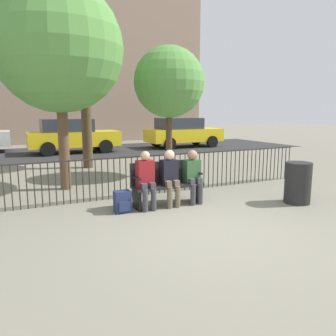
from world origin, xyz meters
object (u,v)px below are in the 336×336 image
at_px(seated_person_0, 146,177).
at_px(tree_1, 169,83).
at_px(backpack, 123,202).
at_px(park_bench, 166,182).
at_px(parked_car_1, 183,132).
at_px(seated_person_1, 170,175).
at_px(seated_person_2, 193,173).
at_px(trash_bin, 298,183).
at_px(parked_car_2, 72,135).
at_px(tree_2, 59,48).
at_px(tree_0, 84,57).

bearing_deg(seated_person_0, tree_1, 56.58).
bearing_deg(backpack, seated_person_0, 0.59).
height_order(park_bench, seated_person_0, seated_person_0).
relative_size(seated_person_0, parked_car_1, 0.28).
xyz_separation_m(seated_person_1, seated_person_2, (0.55, -0.00, -0.01)).
bearing_deg(tree_1, seated_person_0, -123.42).
bearing_deg(seated_person_0, parked_car_1, 58.06).
xyz_separation_m(park_bench, backpack, (-1.02, -0.13, -0.28)).
bearing_deg(parked_car_1, park_bench, -120.10).
xyz_separation_m(seated_person_1, trash_bin, (2.58, -1.00, -0.22)).
bearing_deg(parked_car_2, tree_2, -101.13).
bearing_deg(tree_2, seated_person_1, -55.67).
distance_m(seated_person_1, parked_car_2, 10.14).
xyz_separation_m(tree_0, trash_bin, (3.07, -6.57, -3.32)).
xyz_separation_m(tree_0, parked_car_1, (6.24, 4.51, -2.92)).
distance_m(backpack, parked_car_2, 10.20).
distance_m(park_bench, seated_person_2, 0.61).
relative_size(tree_2, trash_bin, 5.65).
xyz_separation_m(seated_person_0, seated_person_1, (0.54, -0.00, 0.01)).
bearing_deg(seated_person_2, parked_car_2, 94.38).
relative_size(parked_car_1, trash_bin, 4.73).
relative_size(seated_person_2, tree_2, 0.23).
distance_m(seated_person_1, tree_2, 4.15).
height_order(tree_1, trash_bin, tree_1).
bearing_deg(backpack, trash_bin, -15.40).
bearing_deg(tree_1, parked_car_1, 58.71).
relative_size(seated_person_2, trash_bin, 1.30).
bearing_deg(seated_person_0, seated_person_2, -0.11).
height_order(seated_person_0, tree_2, tree_2).
bearing_deg(tree_1, seated_person_2, -106.70).
bearing_deg(park_bench, parked_car_1, 59.90).
bearing_deg(backpack, tree_1, 50.46).
distance_m(seated_person_1, tree_0, 6.39).
xyz_separation_m(tree_2, parked_car_1, (7.47, 7.55, -2.61)).
relative_size(seated_person_0, tree_1, 0.31).
relative_size(seated_person_1, seated_person_2, 1.03).
distance_m(seated_person_2, trash_bin, 2.27).
distance_m(seated_person_2, parked_car_2, 10.17).
bearing_deg(tree_0, parked_car_2, 86.71).
bearing_deg(parked_car_1, trash_bin, -105.95).
height_order(seated_person_1, tree_0, tree_0).
height_order(tree_2, parked_car_1, tree_2).
bearing_deg(parked_car_1, seated_person_0, -121.94).
distance_m(tree_0, parked_car_1, 8.24).
distance_m(tree_1, trash_bin, 4.79).
height_order(backpack, tree_2, tree_2).
height_order(seated_person_0, tree_0, tree_0).
bearing_deg(parked_car_1, parked_car_2, 179.45).
relative_size(backpack, parked_car_1, 0.10).
bearing_deg(tree_1, park_bench, -117.05).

